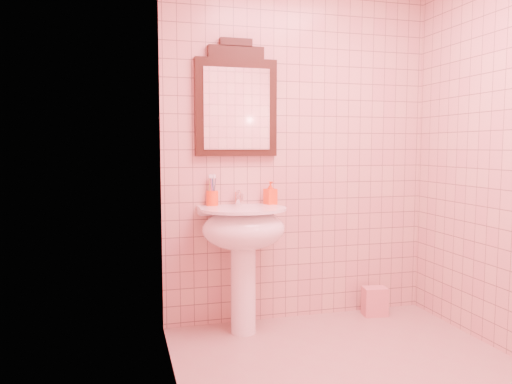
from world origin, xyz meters
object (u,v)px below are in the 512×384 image
object	(u,v)px
toothbrush_cup	(212,198)
towel	(375,301)
mirror	(236,102)
pedestal_sink	(243,238)
soap_dispenser	(270,193)

from	to	relation	value
toothbrush_cup	towel	world-z (taller)	toothbrush_cup
mirror	toothbrush_cup	xyz separation A→B (m)	(-0.18, -0.02, -0.66)
mirror	toothbrush_cup	bearing A→B (deg)	-172.74
pedestal_sink	towel	distance (m)	1.18
toothbrush_cup	soap_dispenser	world-z (taller)	toothbrush_cup
pedestal_sink	towel	xyz separation A→B (m)	(1.04, 0.09, -0.55)
toothbrush_cup	towel	bearing A→B (deg)	-4.23
soap_dispenser	mirror	bearing A→B (deg)	150.56
pedestal_sink	towel	world-z (taller)	pedestal_sink
toothbrush_cup	pedestal_sink	bearing A→B (deg)	-45.04
pedestal_sink	towel	bearing A→B (deg)	4.83
mirror	towel	world-z (taller)	mirror
towel	soap_dispenser	bearing A→B (deg)	175.87
mirror	toothbrush_cup	world-z (taller)	mirror
soap_dispenser	towel	size ratio (longest dim) A/B	0.77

